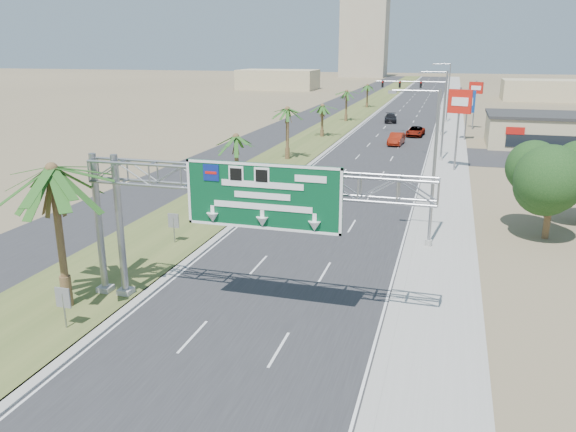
% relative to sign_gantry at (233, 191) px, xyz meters
% --- Properties ---
extents(road, '(12.00, 300.00, 0.02)m').
position_rel_sign_gantry_xyz_m(road, '(1.06, 100.07, -6.05)').
color(road, '#28282B').
rests_on(road, ground).
extents(sidewalk_right, '(4.00, 300.00, 0.10)m').
position_rel_sign_gantry_xyz_m(sidewalk_right, '(9.56, 100.07, -6.01)').
color(sidewalk_right, '#9E9B93').
rests_on(sidewalk_right, ground).
extents(median_grass, '(7.00, 300.00, 0.12)m').
position_rel_sign_gantry_xyz_m(median_grass, '(-8.94, 100.07, -6.00)').
color(median_grass, '#475927').
rests_on(median_grass, ground).
extents(opposing_road, '(8.00, 300.00, 0.02)m').
position_rel_sign_gantry_xyz_m(opposing_road, '(-15.94, 100.07, -6.05)').
color(opposing_road, '#28282B').
rests_on(opposing_road, ground).
extents(sign_gantry, '(16.75, 1.24, 7.50)m').
position_rel_sign_gantry_xyz_m(sign_gantry, '(0.00, 0.00, 0.00)').
color(sign_gantry, gray).
rests_on(sign_gantry, ground).
extents(palm_near, '(5.70, 5.70, 8.35)m').
position_rel_sign_gantry_xyz_m(palm_near, '(-8.14, -1.93, 0.87)').
color(palm_near, brown).
rests_on(palm_near, ground).
extents(palm_row_b, '(3.99, 3.99, 5.95)m').
position_rel_sign_gantry_xyz_m(palm_row_b, '(-8.44, 22.07, -1.16)').
color(palm_row_b, brown).
rests_on(palm_row_b, ground).
extents(palm_row_c, '(3.99, 3.99, 6.75)m').
position_rel_sign_gantry_xyz_m(palm_row_c, '(-8.44, 38.07, -0.39)').
color(palm_row_c, brown).
rests_on(palm_row_c, ground).
extents(palm_row_d, '(3.99, 3.99, 5.45)m').
position_rel_sign_gantry_xyz_m(palm_row_d, '(-8.44, 56.07, -1.64)').
color(palm_row_d, brown).
rests_on(palm_row_d, ground).
extents(palm_row_e, '(3.99, 3.99, 6.15)m').
position_rel_sign_gantry_xyz_m(palm_row_e, '(-8.44, 75.07, -0.97)').
color(palm_row_e, brown).
rests_on(palm_row_e, ground).
extents(palm_row_f, '(3.99, 3.99, 5.75)m').
position_rel_sign_gantry_xyz_m(palm_row_f, '(-8.44, 100.07, -1.35)').
color(palm_row_f, brown).
rests_on(palm_row_f, ground).
extents(streetlight_near, '(3.27, 0.44, 10.00)m').
position_rel_sign_gantry_xyz_m(streetlight_near, '(8.36, 12.07, -1.36)').
color(streetlight_near, gray).
rests_on(streetlight_near, ground).
extents(streetlight_mid, '(3.27, 0.44, 10.00)m').
position_rel_sign_gantry_xyz_m(streetlight_mid, '(8.36, 42.07, -1.36)').
color(streetlight_mid, gray).
rests_on(streetlight_mid, ground).
extents(streetlight_far, '(3.27, 0.44, 10.00)m').
position_rel_sign_gantry_xyz_m(streetlight_far, '(8.36, 78.07, -1.36)').
color(streetlight_far, gray).
rests_on(streetlight_far, ground).
extents(signal_mast, '(10.28, 0.71, 8.00)m').
position_rel_sign_gantry_xyz_m(signal_mast, '(6.23, 62.05, -1.21)').
color(signal_mast, gray).
rests_on(signal_mast, ground).
extents(store_building, '(18.00, 10.00, 4.00)m').
position_rel_sign_gantry_xyz_m(store_building, '(23.06, 56.07, -4.06)').
color(store_building, '#C7B786').
rests_on(store_building, ground).
extents(oak_near, '(4.50, 4.50, 6.80)m').
position_rel_sign_gantry_xyz_m(oak_near, '(16.06, 16.07, -1.53)').
color(oak_near, brown).
rests_on(oak_near, ground).
extents(median_signback_a, '(0.75, 0.08, 2.08)m').
position_rel_sign_gantry_xyz_m(median_signback_a, '(-6.74, -3.93, -4.61)').
color(median_signback_a, gray).
rests_on(median_signback_a, ground).
extents(median_signback_b, '(0.75, 0.08, 2.08)m').
position_rel_sign_gantry_xyz_m(median_signback_b, '(-7.44, 8.07, -4.61)').
color(median_signback_b, gray).
rests_on(median_signback_b, ground).
extents(tower_distant, '(20.00, 16.00, 35.00)m').
position_rel_sign_gantry_xyz_m(tower_distant, '(-30.94, 240.07, 11.44)').
color(tower_distant, tan).
rests_on(tower_distant, ground).
extents(building_distant_left, '(24.00, 14.00, 6.00)m').
position_rel_sign_gantry_xyz_m(building_distant_left, '(-43.94, 150.07, -3.06)').
color(building_distant_left, '#C7B786').
rests_on(building_distant_left, ground).
extents(building_distant_right, '(20.00, 12.00, 5.00)m').
position_rel_sign_gantry_xyz_m(building_distant_right, '(31.06, 130.07, -3.56)').
color(building_distant_right, '#C7B786').
rests_on(building_distant_right, ground).
extents(car_left_lane, '(2.27, 4.74, 1.56)m').
position_rel_sign_gantry_xyz_m(car_left_lane, '(-4.44, 19.98, -5.28)').
color(car_left_lane, black).
rests_on(car_left_lane, ground).
extents(car_mid_lane, '(2.02, 4.93, 1.59)m').
position_rel_sign_gantry_xyz_m(car_mid_lane, '(2.56, 52.15, -5.26)').
color(car_mid_lane, maroon).
rests_on(car_mid_lane, ground).
extents(car_right_lane, '(2.66, 5.13, 1.38)m').
position_rel_sign_gantry_xyz_m(car_right_lane, '(4.49, 60.71, -5.37)').
color(car_right_lane, gray).
rests_on(car_right_lane, ground).
extents(car_far, '(2.59, 5.27, 1.47)m').
position_rel_sign_gantry_xyz_m(car_far, '(-0.75, 75.93, -5.32)').
color(car_far, black).
rests_on(car_far, ground).
extents(pole_sign_red_near, '(2.36, 1.09, 8.57)m').
position_rel_sign_gantry_xyz_m(pole_sign_red_near, '(10.06, 36.97, 0.65)').
color(pole_sign_red_near, gray).
rests_on(pole_sign_red_near, ground).
extents(pole_sign_blue, '(1.98, 0.98, 7.03)m').
position_rel_sign_gantry_xyz_m(pole_sign_blue, '(11.36, 58.55, -0.96)').
color(pole_sign_blue, gray).
rests_on(pole_sign_blue, ground).
extents(pole_sign_red_far, '(2.13, 1.19, 7.56)m').
position_rel_sign_gantry_xyz_m(pole_sign_red_far, '(12.71, 70.79, -0.13)').
color(pole_sign_red_far, gray).
rests_on(pole_sign_red_far, ground).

